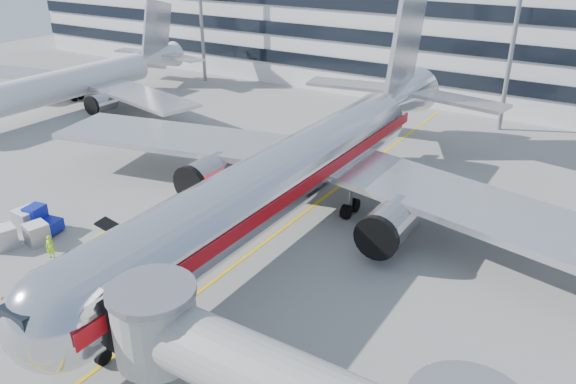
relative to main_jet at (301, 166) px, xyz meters
The scene contains 11 objects.
ground 12.46m from the main_jet, 90.00° to the right, with size 180.00×180.00×0.00m, color gray.
lead_in_line 4.57m from the main_jet, 90.00° to the right, with size 0.25×70.00×0.01m, color yellow.
main_jet is the anchor object (origin of this frame).
terminal 46.36m from the main_jet, 90.00° to the left, with size 150.00×24.25×15.60m.
second_jet 41.39m from the main_jet, 164.47° to the left, with size 38.21×36.52×12.04m.
belt_loader 14.12m from the main_jet, 122.67° to the right, with size 4.96×2.31×2.33m.
baggage_tug 19.79m from the main_jet, 140.42° to the right, with size 2.89×2.11×1.99m.
cargo_container_left 21.81m from the main_jet, 134.75° to the right, with size 1.87×1.87×1.58m.
cargo_container_right 20.68m from the main_jet, 140.94° to the right, with size 1.74×1.74×1.76m.
cargo_container_front 19.71m from the main_jet, 135.08° to the right, with size 1.72×1.72×1.53m.
ramp_worker 18.61m from the main_jet, 127.83° to the right, with size 0.61×0.40×1.66m, color #B1FE1A.
Camera 1 is at (20.15, -22.04, 20.34)m, focal length 35.00 mm.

